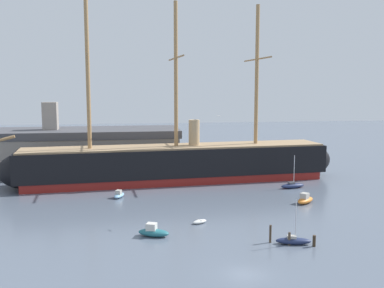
% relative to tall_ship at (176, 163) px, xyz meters
% --- Properties ---
extents(ground_plane, '(400.00, 400.00, 0.00)m').
position_rel_tall_ship_xyz_m(ground_plane, '(1.60, -46.97, -3.97)').
color(ground_plane, slate).
extents(tall_ship, '(75.80, 17.61, 36.44)m').
position_rel_tall_ship_xyz_m(tall_ship, '(0.00, 0.00, 0.00)').
color(tall_ship, maroon).
rests_on(tall_ship, ground).
extents(motorboat_foreground_left, '(4.50, 3.17, 1.75)m').
position_rel_tall_ship_xyz_m(motorboat_foreground_left, '(-7.06, -33.42, -3.36)').
color(motorboat_foreground_left, '#236670').
rests_on(motorboat_foreground_left, ground).
extents(sailboat_foreground_right, '(4.56, 2.26, 5.70)m').
position_rel_tall_ship_xyz_m(sailboat_foreground_right, '(10.00, -39.10, -3.49)').
color(sailboat_foreground_right, '#1E284C').
rests_on(sailboat_foreground_right, ground).
extents(dinghy_near_centre, '(2.50, 1.94, 0.54)m').
position_rel_tall_ship_xyz_m(dinghy_near_centre, '(-0.09, -28.90, -3.70)').
color(dinghy_near_centre, silver).
rests_on(dinghy_near_centre, ground).
extents(motorboat_mid_right, '(4.41, 4.16, 1.80)m').
position_rel_tall_ship_xyz_m(motorboat_mid_right, '(19.45, -20.55, -3.34)').
color(motorboat_mid_right, orange).
rests_on(motorboat_mid_right, ground).
extents(motorboat_alongside_bow, '(2.52, 3.62, 1.40)m').
position_rel_tall_ship_xyz_m(motorboat_alongside_bow, '(-11.68, -11.82, -3.48)').
color(motorboat_alongside_bow, '#7FB2D6').
rests_on(motorboat_alongside_bow, ground).
extents(sailboat_alongside_stern, '(5.13, 2.29, 6.45)m').
position_rel_tall_ship_xyz_m(sailboat_alongside_stern, '(21.58, -9.47, -3.43)').
color(sailboat_alongside_stern, '#1E284C').
rests_on(sailboat_alongside_stern, ground).
extents(motorboat_far_right, '(4.44, 4.28, 1.83)m').
position_rel_tall_ship_xyz_m(motorboat_far_right, '(32.93, 4.71, -3.33)').
color(motorboat_far_right, gray).
rests_on(motorboat_far_right, ground).
extents(dinghy_distant_centre, '(2.68, 1.91, 0.58)m').
position_rel_tall_ship_xyz_m(dinghy_distant_centre, '(1.27, 17.45, -3.68)').
color(dinghy_distant_centre, '#236670').
rests_on(dinghy_distant_centre, ground).
extents(mooring_piling_nearest, '(0.29, 0.29, 2.28)m').
position_rel_tall_ship_xyz_m(mooring_piling_nearest, '(7.35, -38.09, -2.83)').
color(mooring_piling_nearest, '#423323').
rests_on(mooring_piling_nearest, ground).
extents(mooring_piling_left_pair, '(0.31, 0.31, 1.63)m').
position_rel_tall_ship_xyz_m(mooring_piling_left_pair, '(9.38, -39.33, -3.15)').
color(mooring_piling_left_pair, '#4C3D2D').
rests_on(mooring_piling_left_pair, ground).
extents(mooring_piling_right_pair, '(0.39, 0.39, 1.40)m').
position_rel_tall_ship_xyz_m(mooring_piling_right_pair, '(12.24, -40.24, -3.27)').
color(mooring_piling_right_pair, '#382B1E').
rests_on(mooring_piling_right_pair, ground).
extents(dockside_warehouse_left, '(56.11, 18.62, 16.16)m').
position_rel_tall_ship_xyz_m(dockside_warehouse_left, '(-23.99, 14.24, 0.98)').
color(dockside_warehouse_left, '#565659').
rests_on(dockside_warehouse_left, ground).
extents(seagull_in_flight, '(0.47, 1.05, 0.13)m').
position_rel_tall_ship_xyz_m(seagull_in_flight, '(3.16, -26.53, 11.34)').
color(seagull_in_flight, silver).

